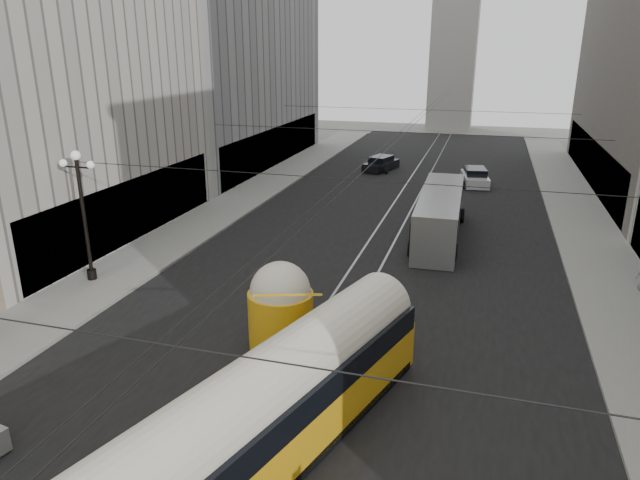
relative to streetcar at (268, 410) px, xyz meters
The scene contains 13 objects.
road 24.23m from the streetcar, 91.19° to the left, with size 20.00×85.00×0.02m, color black.
sidewalk_left 30.40m from the streetcar, 114.32° to the left, with size 4.00×72.00×0.15m, color gray.
sidewalk_right 30.00m from the streetcar, 67.43° to the left, with size 4.00×72.00×0.15m, color gray.
rail_left 24.25m from the streetcar, 92.96° to the left, with size 0.12×85.00×0.04m, color gray.
rail_right 24.22m from the streetcar, 89.41° to the left, with size 0.12×85.00×0.04m, color gray.
building_left_far 46.39m from the streetcar, 117.33° to the left, with size 12.60×28.60×28.60m.
distant_tower 72.88m from the streetcar, 90.40° to the left, with size 6.00×6.00×31.36m.
lamppost_left_mid 16.41m from the streetcar, 143.59° to the left, with size 1.86×0.44×6.37m.
catenary 23.53m from the streetcar, 90.95° to the left, with size 25.00×72.00×0.23m.
streetcar is the anchor object (origin of this frame).
city_bus 21.64m from the streetcar, 82.87° to the left, with size 2.63×11.23×2.84m.
sedan_white_far 36.96m from the streetcar, 83.34° to the left, with size 2.61×4.84×1.45m.
sedan_dark_far 40.69m from the streetcar, 96.22° to the left, with size 2.98×4.63×1.36m.
Camera 1 is at (5.56, -3.84, 11.00)m, focal length 32.00 mm.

